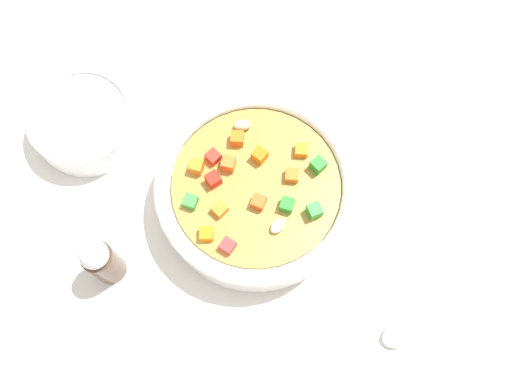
% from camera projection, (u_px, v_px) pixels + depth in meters
% --- Properties ---
extents(ground_plane, '(1.40, 1.40, 0.02)m').
position_uv_depth(ground_plane, '(256.00, 203.00, 0.57)').
color(ground_plane, silver).
extents(soup_bowl_main, '(0.19, 0.19, 0.06)m').
position_uv_depth(soup_bowl_main, '(256.00, 191.00, 0.53)').
color(soup_bowl_main, white).
rests_on(soup_bowl_main, ground_plane).
extents(spoon, '(0.19, 0.07, 0.01)m').
position_uv_depth(spoon, '(345.00, 357.00, 0.50)').
color(spoon, silver).
rests_on(spoon, ground_plane).
extents(side_bowl_small, '(0.11, 0.11, 0.04)m').
position_uv_depth(side_bowl_small, '(84.00, 120.00, 0.57)').
color(side_bowl_small, white).
rests_on(side_bowl_small, ground_plane).
extents(pepper_shaker, '(0.03, 0.03, 0.08)m').
position_uv_depth(pepper_shaker, '(102.00, 261.00, 0.50)').
color(pepper_shaker, '#4C3828').
rests_on(pepper_shaker, ground_plane).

